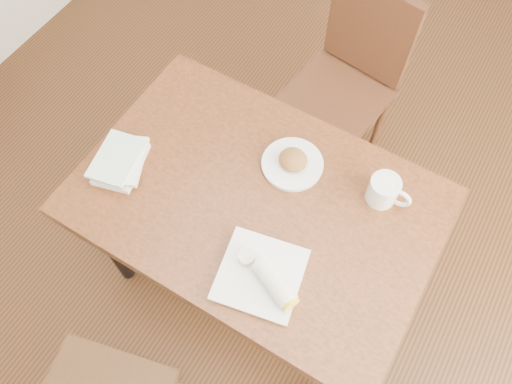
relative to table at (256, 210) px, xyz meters
The scene contains 7 objects.
ground 0.67m from the table, ahead, with size 4.00×5.00×0.01m, color #472814.
table is the anchor object (origin of this frame).
chair_far 0.86m from the table, 91.32° to the left, with size 0.48×0.48×0.95m.
plate_scone 0.21m from the table, 76.87° to the left, with size 0.22×0.22×0.07m.
coffee_mug 0.45m from the table, 31.37° to the left, with size 0.15×0.10×0.10m.
plate_burrito 0.31m from the table, 53.62° to the right, with size 0.30×0.30×0.09m.
book_stack 0.51m from the table, 165.00° to the right, with size 0.21×0.25×0.06m.
Camera 1 is at (0.41, -0.69, 2.27)m, focal length 35.00 mm.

